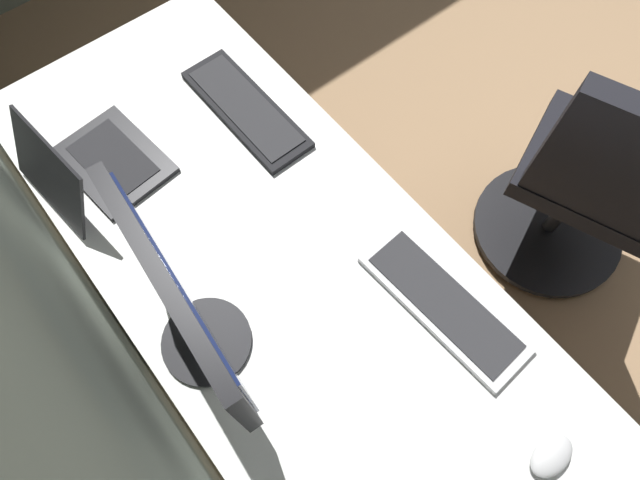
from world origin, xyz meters
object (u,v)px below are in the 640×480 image
at_px(monitor_primary, 184,308).
at_px(laptop_leftmost, 89,166).
at_px(office_chair, 589,188).
at_px(keyboard_spare, 444,303).
at_px(keyboard_main, 246,109).
at_px(drawer_pedestal, 248,277).
at_px(mouse_main, 551,456).

xyz_separation_m(monitor_primary, laptop_leftmost, (0.54, -0.02, -0.19)).
bearing_deg(office_chair, laptop_leftmost, 56.44).
bearing_deg(keyboard_spare, keyboard_main, 2.48).
bearing_deg(office_chair, monitor_primary, 78.46).
bearing_deg(drawer_pedestal, keyboard_spare, -151.86).
height_order(monitor_primary, office_chair, monitor_primary).
xyz_separation_m(drawer_pedestal, mouse_main, (-0.85, -0.20, 0.40)).
bearing_deg(mouse_main, monitor_primary, 32.77).
relative_size(laptop_leftmost, mouse_main, 3.08).
relative_size(drawer_pedestal, laptop_leftmost, 2.17).
height_order(monitor_primary, keyboard_spare, monitor_primary).
xyz_separation_m(mouse_main, office_chair, (0.39, -0.79, -0.29)).
bearing_deg(drawer_pedestal, office_chair, -115.15).
bearing_deg(office_chair, mouse_main, 116.34).
height_order(drawer_pedestal, keyboard_main, keyboard_main).
height_order(laptop_leftmost, mouse_main, laptop_leftmost).
bearing_deg(drawer_pedestal, laptop_leftmost, 31.12).
xyz_separation_m(keyboard_main, mouse_main, (-1.10, 0.03, 0.01)).
distance_m(keyboard_main, mouse_main, 1.10).
relative_size(laptop_leftmost, keyboard_main, 0.76).
bearing_deg(keyboard_main, monitor_primary, 136.91).
distance_m(drawer_pedestal, keyboard_main, 0.52).
height_order(keyboard_spare, mouse_main, mouse_main).
height_order(monitor_primary, mouse_main, monitor_primary).
bearing_deg(keyboard_main, mouse_main, 178.55).
height_order(monitor_primary, laptop_leftmost, monitor_primary).
height_order(laptop_leftmost, office_chair, office_chair).
height_order(keyboard_spare, office_chair, office_chair).
relative_size(drawer_pedestal, monitor_primary, 1.47).
xyz_separation_m(monitor_primary, keyboard_main, (0.47, -0.44, -0.23)).
distance_m(monitor_primary, keyboard_spare, 0.58).
bearing_deg(office_chair, keyboard_spare, 91.66).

